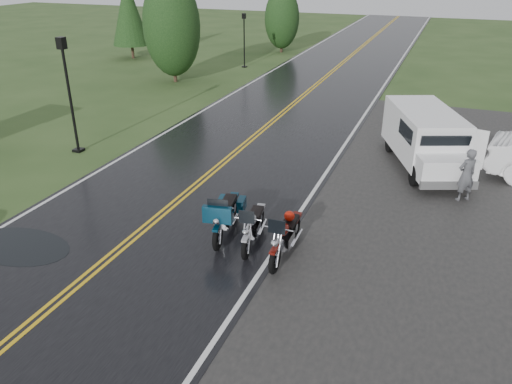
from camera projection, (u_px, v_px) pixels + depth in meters
ground at (134, 238)px, 13.60m from camera, size 120.00×120.00×0.00m
road at (263, 130)px, 22.02m from camera, size 8.00×100.00×0.04m
motorcycle_red at (275, 250)px, 11.77m from camera, size 0.87×2.31×1.36m
motorcycle_teal at (217, 228)px, 12.70m from camera, size 1.28×2.49×1.40m
motorcycle_silver at (246, 239)px, 12.34m from camera, size 1.10×2.26×1.28m
van_white at (418, 157)px, 16.24m from camera, size 3.80×5.64×2.08m
person_at_van at (466, 176)px, 15.35m from camera, size 0.74×0.70×1.70m
lamp_post_near_left at (70, 96)px, 18.74m from camera, size 0.38×0.38×4.41m
lamp_post_far_left at (244, 41)px, 33.82m from camera, size 0.31×0.31×3.59m
tree_left_mid at (173, 37)px, 29.48m from camera, size 3.37×3.37×5.27m
tree_left_far at (282, 25)px, 39.15m from camera, size 2.70×2.70×4.16m
pine_left_far at (129, 19)px, 36.46m from camera, size 2.71×2.71×5.64m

